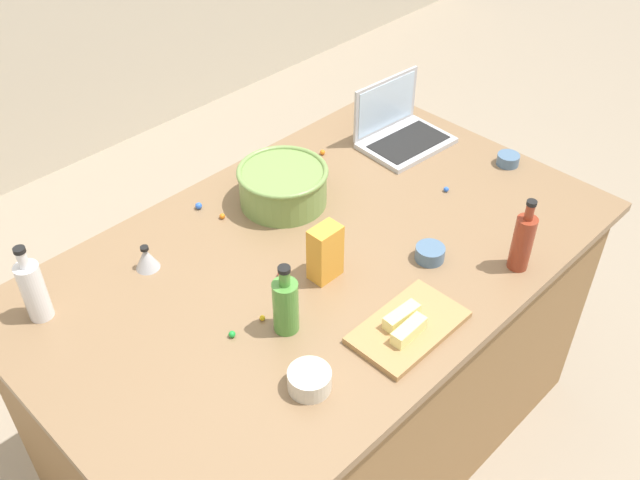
{
  "coord_description": "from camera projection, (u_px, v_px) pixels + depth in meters",
  "views": [
    {
      "loc": [
        -1.13,
        -1.11,
        2.28
      ],
      "look_at": [
        0.0,
        0.0,
        0.95
      ],
      "focal_mm": 39.9,
      "sensor_mm": 36.0,
      "label": 1
    }
  ],
  "objects": [
    {
      "name": "ground_plane",
      "position": [
        320.0,
        433.0,
        2.68
      ],
      "size": [
        12.0,
        12.0,
        0.0
      ],
      "primitive_type": "plane",
      "color": "gray"
    },
    {
      "name": "island_counter",
      "position": [
        320.0,
        354.0,
        2.39
      ],
      "size": [
        1.76,
        1.09,
        0.9
      ],
      "color": "olive",
      "rests_on": "ground"
    },
    {
      "name": "laptop",
      "position": [
        399.0,
        130.0,
        2.54
      ],
      "size": [
        0.33,
        0.25,
        0.22
      ],
      "color": "#B7B7BC",
      "rests_on": "island_counter"
    },
    {
      "name": "mixing_bowl_large",
      "position": [
        283.0,
        185.0,
        2.25
      ],
      "size": [
        0.29,
        0.29,
        0.13
      ],
      "color": "#72934C",
      "rests_on": "island_counter"
    },
    {
      "name": "bottle_soy",
      "position": [
        523.0,
        241.0,
        1.99
      ],
      "size": [
        0.06,
        0.06,
        0.23
      ],
      "color": "maroon",
      "rests_on": "island_counter"
    },
    {
      "name": "bottle_olive",
      "position": [
        286.0,
        305.0,
        1.81
      ],
      "size": [
        0.07,
        0.07,
        0.21
      ],
      "color": "#4C8C38",
      "rests_on": "island_counter"
    },
    {
      "name": "bottle_vinegar",
      "position": [
        33.0,
        290.0,
        1.84
      ],
      "size": [
        0.06,
        0.06,
        0.24
      ],
      "color": "white",
      "rests_on": "island_counter"
    },
    {
      "name": "cutting_board",
      "position": [
        408.0,
        327.0,
        1.86
      ],
      "size": [
        0.31,
        0.18,
        0.02
      ],
      "primitive_type": "cube",
      "color": "#AD7F4C",
      "rests_on": "island_counter"
    },
    {
      "name": "butter_stick_left",
      "position": [
        409.0,
        330.0,
        1.81
      ],
      "size": [
        0.11,
        0.04,
        0.04
      ],
      "primitive_type": "cube",
      "rotation": [
        0.0,
        0.0,
        0.03
      ],
      "color": "#F4E58C",
      "rests_on": "cutting_board"
    },
    {
      "name": "butter_stick_right",
      "position": [
        402.0,
        316.0,
        1.85
      ],
      "size": [
        0.11,
        0.04,
        0.04
      ],
      "primitive_type": "cube",
      "rotation": [
        0.0,
        0.0,
        -0.06
      ],
      "color": "#F4E58C",
      "rests_on": "cutting_board"
    },
    {
      "name": "ramekin_small",
      "position": [
        430.0,
        253.0,
        2.06
      ],
      "size": [
        0.09,
        0.09,
        0.04
      ],
      "primitive_type": "cylinder",
      "color": "slate",
      "rests_on": "island_counter"
    },
    {
      "name": "ramekin_medium",
      "position": [
        508.0,
        160.0,
        2.44
      ],
      "size": [
        0.08,
        0.08,
        0.04
      ],
      "primitive_type": "cylinder",
      "color": "slate",
      "rests_on": "island_counter"
    },
    {
      "name": "ramekin_wide",
      "position": [
        309.0,
        380.0,
        1.7
      ],
      "size": [
        0.11,
        0.11,
        0.05
      ],
      "primitive_type": "cylinder",
      "color": "beige",
      "rests_on": "island_counter"
    },
    {
      "name": "kitchen_timer",
      "position": [
        146.0,
        258.0,
        2.03
      ],
      "size": [
        0.07,
        0.07,
        0.08
      ],
      "color": "#B2B2B7",
      "rests_on": "island_counter"
    },
    {
      "name": "candy_bag",
      "position": [
        325.0,
        253.0,
        1.97
      ],
      "size": [
        0.09,
        0.06,
        0.17
      ],
      "primitive_type": "cube",
      "color": "gold",
      "rests_on": "island_counter"
    },
    {
      "name": "candy_0",
      "position": [
        222.0,
        216.0,
        2.22
      ],
      "size": [
        0.02,
        0.02,
        0.02
      ],
      "primitive_type": "sphere",
      "color": "orange",
      "rests_on": "island_counter"
    },
    {
      "name": "candy_1",
      "position": [
        232.0,
        334.0,
        1.84
      ],
      "size": [
        0.02,
        0.02,
        0.02
      ],
      "primitive_type": "sphere",
      "color": "green",
      "rests_on": "island_counter"
    },
    {
      "name": "candy_2",
      "position": [
        262.0,
        318.0,
        1.88
      ],
      "size": [
        0.02,
        0.02,
        0.02
      ],
      "primitive_type": "sphere",
      "color": "yellow",
      "rests_on": "island_counter"
    },
    {
      "name": "candy_3",
      "position": [
        199.0,
        206.0,
        2.26
      ],
      "size": [
        0.02,
        0.02,
        0.02
      ],
      "primitive_type": "sphere",
      "color": "blue",
      "rests_on": "island_counter"
    },
    {
      "name": "candy_4",
      "position": [
        281.0,
        274.0,
        2.01
      ],
      "size": [
        0.02,
        0.02,
        0.02
      ],
      "primitive_type": "sphere",
      "color": "red",
      "rests_on": "island_counter"
    },
    {
      "name": "candy_5",
      "position": [
        323.0,
        152.0,
        2.5
      ],
      "size": [
        0.02,
        0.02,
        0.02
      ],
      "primitive_type": "sphere",
      "color": "orange",
      "rests_on": "island_counter"
    },
    {
      "name": "candy_6",
      "position": [
        446.0,
        189.0,
        2.33
      ],
      "size": [
        0.02,
        0.02,
        0.02
      ],
      "primitive_type": "sphere",
      "color": "blue",
      "rests_on": "island_counter"
    }
  ]
}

